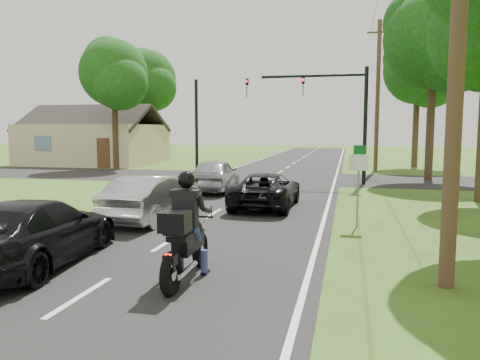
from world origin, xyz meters
name	(u,v)px	position (x,y,z in m)	size (l,w,h in m)	color
ground	(168,242)	(0.00, 0.00, 0.00)	(140.00, 140.00, 0.00)	#385919
road	(250,191)	(0.00, 10.00, 0.01)	(8.00, 100.00, 0.01)	black
cross_road	(271,178)	(0.00, 16.00, 0.01)	(60.00, 7.00, 0.01)	black
motorcycle_rider	(185,238)	(1.47, -2.76, 0.83)	(0.69, 2.45, 2.12)	black
dark_suv	(266,190)	(1.50, 5.84, 0.64)	(2.09, 4.53, 1.26)	black
silver_sedan	(153,198)	(-1.53, 2.57, 0.72)	(1.51, 4.33, 1.43)	#BABABF
silver_suv	(215,175)	(-1.53, 9.61, 0.76)	(1.77, 4.39, 1.50)	#9D9FA5
dark_car_behind	(34,232)	(-1.98, -2.51, 0.71)	(1.97, 4.84, 1.41)	black
traffic_signal	(329,104)	(3.34, 14.00, 4.14)	(6.38, 0.44, 6.00)	black
signal_pole_far	(197,127)	(-5.20, 18.00, 3.00)	(0.20, 0.20, 6.00)	black
utility_pole_far	(378,95)	(6.20, 22.00, 5.08)	(1.60, 0.28, 10.00)	brown
sign_white	(358,173)	(4.70, 2.98, 1.60)	(0.55, 0.07, 2.12)	slate
sign_green	(360,157)	(4.90, 10.98, 1.60)	(0.55, 0.07, 2.12)	slate
tree_row_d	(441,44)	(9.10, 16.76, 7.43)	(5.76, 5.58, 10.45)	#332316
tree_row_e	(422,74)	(9.48, 25.78, 6.83)	(5.28, 5.12, 9.61)	#332316
tree_left_near	(116,77)	(-11.73, 19.78, 6.53)	(5.12, 4.96, 9.22)	#332316
tree_left_far	(149,82)	(-13.70, 29.76, 7.13)	(5.76, 5.58, 10.14)	#332316
house	(95,142)	(-16.00, 24.00, 1.77)	(10.20, 8.00, 4.84)	#CBB68D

